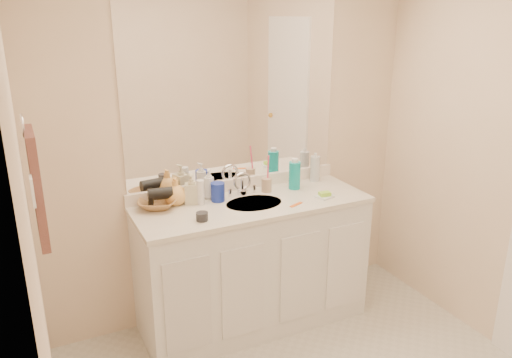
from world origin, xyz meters
The scene contains 26 objects.
wall_back centered at (0.00, 1.30, 1.20)m, with size 2.60×0.02×2.40m, color beige.
wall_left centered at (-1.30, 0.00, 1.20)m, with size 0.02×2.60×2.40m, color beige.
vanity_cabinet centered at (0.00, 1.02, 0.42)m, with size 1.50×0.55×0.85m, color white.
countertop centered at (0.00, 1.02, 0.86)m, with size 1.52×0.57×0.03m, color silver.
backsplash centered at (0.00, 1.29, 0.92)m, with size 1.52×0.03×0.08m, color white.
sink_basin centered at (0.00, 1.00, 0.87)m, with size 0.37×0.37×0.02m, color beige.
faucet centered at (0.00, 1.18, 0.94)m, with size 0.02×0.02×0.11m, color silver.
mirror centered at (0.00, 1.29, 1.56)m, with size 1.48×0.01×1.20m, color white.
blue_mug centered at (-0.19, 1.14, 0.94)m, with size 0.09×0.09×0.12m, color #172DA4.
tan_cup centered at (0.17, 1.16, 0.93)m, with size 0.07×0.07×0.09m, color tan.
toothbrush centered at (0.18, 1.16, 1.03)m, with size 0.01×0.01×0.21m, color #FF4375.
mouthwash_bottle centered at (0.37, 1.13, 0.97)m, with size 0.08×0.08×0.19m, color #0EA3A9.
clear_pump_bottle centered at (0.59, 1.21, 0.97)m, with size 0.07×0.07×0.18m, color silver.
soap_dish centered at (0.46, 0.89, 0.89)m, with size 0.11×0.09×0.01m, color white.
green_soap centered at (0.46, 0.89, 0.90)m, with size 0.07×0.05×0.03m, color #9DE638.
orange_comb centered at (0.22, 0.86, 0.88)m, with size 0.11×0.02×0.00m, color orange.
dark_jar centered at (-0.40, 0.88, 0.90)m, with size 0.07×0.07×0.05m, color #242429.
extra_white_bottle centered at (-0.31, 1.13, 0.96)m, with size 0.05×0.05×0.16m, color white.
soap_bottle_white centered at (-0.22, 1.22, 0.98)m, with size 0.08×0.08×0.20m, color white.
soap_bottle_cream centered at (-0.35, 1.18, 0.98)m, with size 0.09×0.09×0.19m, color beige.
soap_bottle_yellow centered at (-0.45, 1.20, 0.97)m, with size 0.14×0.14×0.18m, color #F7BA60.
wicker_basket centered at (-0.57, 1.19, 0.91)m, with size 0.24×0.24×0.06m, color #9A6C3E.
hair_dryer centered at (-0.55, 1.19, 0.97)m, with size 0.07×0.07×0.15m, color black.
towel_ring centered at (-1.27, 0.77, 1.55)m, with size 0.11×0.11×0.01m, color silver.
hand_towel centered at (-1.25, 0.77, 1.25)m, with size 0.04×0.32×0.55m, color #53312C.
switch_plate centered at (-1.27, 0.57, 1.30)m, with size 0.01×0.09×0.13m, color white.
Camera 1 is at (-1.29, -1.67, 2.03)m, focal length 35.00 mm.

